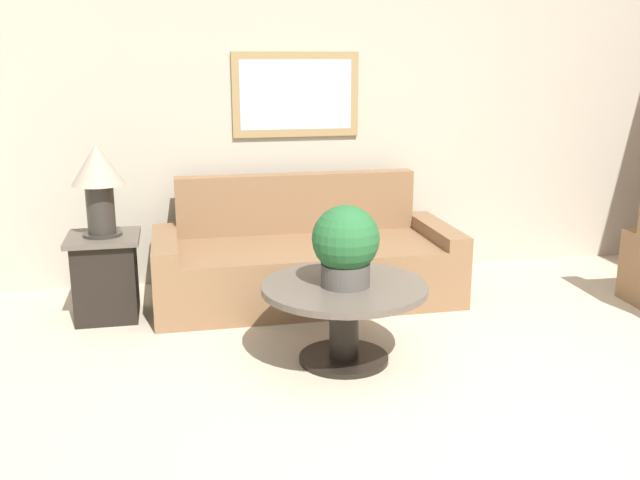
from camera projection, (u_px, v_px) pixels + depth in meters
name	position (u px, v px, depth m)	size (l,w,h in m)	color
ground_plane	(512.00, 425.00, 3.60)	(20.00, 20.00, 0.00)	#BCAD93
wall_back	(367.00, 118.00, 5.89)	(7.35, 0.09, 2.60)	#B2A893
couch_main	(305.00, 262.00, 5.42)	(2.25, 0.97, 0.91)	brown
coffee_table	(344.00, 306.00, 4.27)	(1.00, 1.00, 0.49)	black
side_table	(106.00, 276.00, 5.01)	(0.49, 0.49, 0.60)	black
table_lamp	(98.00, 177.00, 4.83)	(0.36, 0.36, 0.63)	#2D2823
potted_plant_on_table	(346.00, 244.00, 4.15)	(0.40, 0.40, 0.48)	#4C4742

